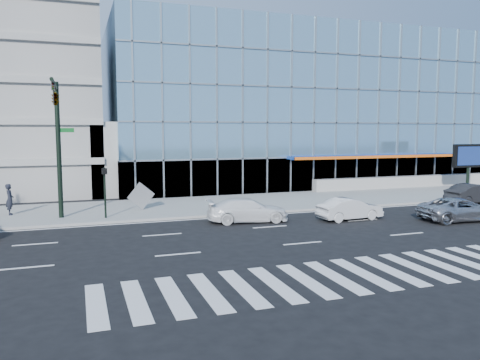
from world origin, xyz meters
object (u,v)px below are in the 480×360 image
object	(u,v)px
marquee_sign	(469,157)
dark_sedan	(474,194)
pedestrian	(10,199)
tilted_panel	(141,196)
white_sedan	(350,209)
traffic_signal	(56,115)
ped_signal_post	(105,185)
white_suv	(248,210)
silver_suv	(460,209)

from	to	relation	value
marquee_sign	dark_sedan	size ratio (longest dim) A/B	0.91
pedestrian	tilted_panel	size ratio (longest dim) A/B	1.48
marquee_sign	white_sedan	distance (m)	18.48
white_sedan	dark_sedan	world-z (taller)	dark_sedan
traffic_signal	white_sedan	world-z (taller)	traffic_signal
ped_signal_post	white_suv	distance (m)	8.57
white_sedan	pedestrian	xyz separation A→B (m)	(-19.34, 7.63, 0.45)
traffic_signal	marquee_sign	size ratio (longest dim) A/B	2.00
ped_signal_post	tilted_panel	bearing A→B (deg)	43.45
pedestrian	tilted_panel	world-z (taller)	pedestrian
silver_suv	white_suv	size ratio (longest dim) A/B	1.03
tilted_panel	pedestrian	bearing A→B (deg)	167.66
ped_signal_post	pedestrian	size ratio (longest dim) A/B	1.56
white_sedan	tilted_panel	size ratio (longest dim) A/B	3.07
marquee_sign	silver_suv	xyz separation A→B (m)	(-10.66, -10.06, -2.38)
white_suv	pedestrian	bearing A→B (deg)	72.64
marquee_sign	pedestrian	distance (m)	36.06
tilted_panel	dark_sedan	bearing A→B (deg)	-17.29
traffic_signal	dark_sedan	bearing A→B (deg)	-3.64
ped_signal_post	pedestrian	world-z (taller)	ped_signal_post
pedestrian	white_suv	bearing A→B (deg)	-123.96
dark_sedan	white_suv	bearing A→B (deg)	89.51
ped_signal_post	dark_sedan	xyz separation A→B (m)	(25.84, -2.18, -1.42)
silver_suv	tilted_panel	distance (m)	19.76
silver_suv	white_suv	distance (m)	12.61
marquee_sign	dark_sedan	distance (m)	7.39
traffic_signal	pedestrian	size ratio (longest dim) A/B	4.17
white_suv	white_sedan	distance (m)	6.17
ped_signal_post	dark_sedan	size ratio (longest dim) A/B	0.68
marquee_sign	white_suv	distance (m)	23.61
ped_signal_post	white_sedan	distance (m)	14.65
white_sedan	dark_sedan	bearing A→B (deg)	-82.03
traffic_signal	pedestrian	bearing A→B (deg)	131.23
silver_suv	tilted_panel	xyz separation A→B (m)	(-17.45, 9.27, 0.38)
traffic_signal	silver_suv	bearing A→B (deg)	-16.55
traffic_signal	white_suv	size ratio (longest dim) A/B	1.67
pedestrian	ped_signal_post	bearing A→B (deg)	-128.07
ped_signal_post	white_suv	world-z (taller)	ped_signal_post
white_suv	dark_sedan	bearing A→B (deg)	-79.37
silver_suv	marquee_sign	bearing A→B (deg)	-41.88
white_sedan	traffic_signal	bearing A→B (deg)	72.23
silver_suv	dark_sedan	distance (m)	7.70
ped_signal_post	white_sedan	xyz separation A→B (m)	(13.84, -4.58, -1.48)
ped_signal_post	tilted_panel	size ratio (longest dim) A/B	2.31
pedestrian	traffic_signal	bearing A→B (deg)	-147.80
pedestrian	dark_sedan	bearing A→B (deg)	-108.52
ped_signal_post	silver_suv	xyz separation A→B (m)	(19.84, -7.01, -1.46)
traffic_signal	ped_signal_post	distance (m)	4.75
traffic_signal	silver_suv	world-z (taller)	traffic_signal
traffic_signal	tilted_panel	distance (m)	7.53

